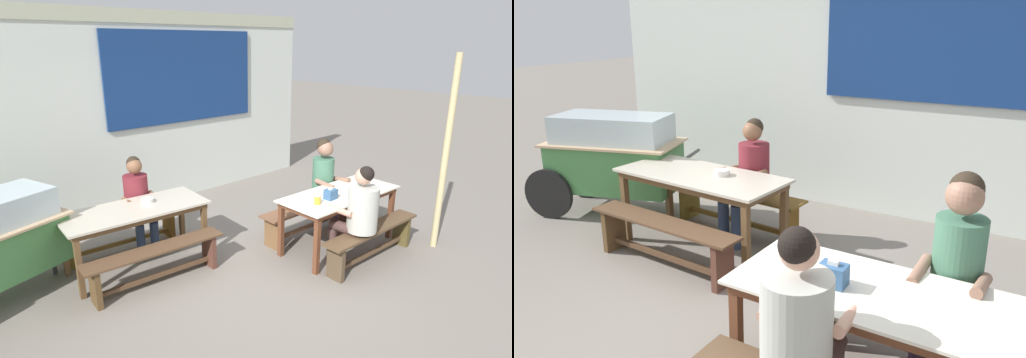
# 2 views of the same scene
# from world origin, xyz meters

# --- Properties ---
(ground_plane) EXTENTS (40.00, 40.00, 0.00)m
(ground_plane) POSITION_xyz_m (0.00, 0.00, 0.00)
(ground_plane) COLOR slate
(backdrop_wall) EXTENTS (6.97, 0.23, 3.06)m
(backdrop_wall) POSITION_xyz_m (0.04, 2.96, 1.61)
(backdrop_wall) COLOR silver
(backdrop_wall) RESTS_ON ground_plane
(dining_table_far) EXTENTS (1.72, 0.85, 0.75)m
(dining_table_far) POSITION_xyz_m (-1.04, 1.15, 0.67)
(dining_table_far) COLOR beige
(dining_table_far) RESTS_ON ground_plane
(dining_table_near) EXTENTS (1.69, 0.76, 0.75)m
(dining_table_near) POSITION_xyz_m (1.16, -0.15, 0.67)
(dining_table_near) COLOR silver
(dining_table_near) RESTS_ON ground_plane
(bench_far_back) EXTENTS (1.59, 0.45, 0.44)m
(bench_far_back) POSITION_xyz_m (-0.99, 1.67, 0.29)
(bench_far_back) COLOR brown
(bench_far_back) RESTS_ON ground_plane
(bench_far_front) EXTENTS (1.62, 0.41, 0.44)m
(bench_far_front) POSITION_xyz_m (-1.08, 0.63, 0.29)
(bench_far_front) COLOR #523824
(bench_far_front) RESTS_ON ground_plane
(bench_near_back) EXTENTS (1.61, 0.36, 0.44)m
(bench_near_back) POSITION_xyz_m (1.17, 0.37, 0.29)
(bench_near_back) COLOR brown
(bench_near_back) RESTS_ON ground_plane
(bench_near_front) EXTENTS (1.61, 0.31, 0.44)m
(bench_near_front) POSITION_xyz_m (1.14, -0.68, 0.30)
(bench_near_front) COLOR brown
(bench_near_front) RESTS_ON ground_plane
(person_center_facing) EXTENTS (0.47, 0.57, 1.22)m
(person_center_facing) POSITION_xyz_m (-0.77, 1.57, 0.69)
(person_center_facing) COLOR #283650
(person_center_facing) RESTS_ON ground_plane
(person_right_near_table) EXTENTS (0.42, 0.56, 1.33)m
(person_right_near_table) POSITION_xyz_m (1.44, 0.29, 0.75)
(person_right_near_table) COLOR #291D2B
(person_right_near_table) RESTS_ON ground_plane
(person_near_front) EXTENTS (0.48, 0.57, 1.27)m
(person_near_front) POSITION_xyz_m (0.90, -0.61, 0.71)
(person_near_front) COLOR #4B3430
(person_near_front) RESTS_ON ground_plane
(tissue_box) EXTENTS (0.15, 0.11, 0.15)m
(tissue_box) POSITION_xyz_m (0.89, -0.21, 0.81)
(tissue_box) COLOR #355C8A
(tissue_box) RESTS_ON dining_table_near
(condiment_jar) EXTENTS (0.08, 0.08, 0.12)m
(condiment_jar) POSITION_xyz_m (0.63, -0.21, 0.81)
(condiment_jar) COLOR gold
(condiment_jar) RESTS_ON dining_table_near
(soup_bowl) EXTENTS (0.15, 0.15, 0.05)m
(soup_bowl) POSITION_xyz_m (-0.83, 1.21, 0.78)
(soup_bowl) COLOR silver
(soup_bowl) RESTS_ON dining_table_far
(wooden_support_post) EXTENTS (0.08, 0.08, 2.48)m
(wooden_support_post) POSITION_xyz_m (2.11, -1.02, 1.24)
(wooden_support_post) COLOR tan
(wooden_support_post) RESTS_ON ground_plane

